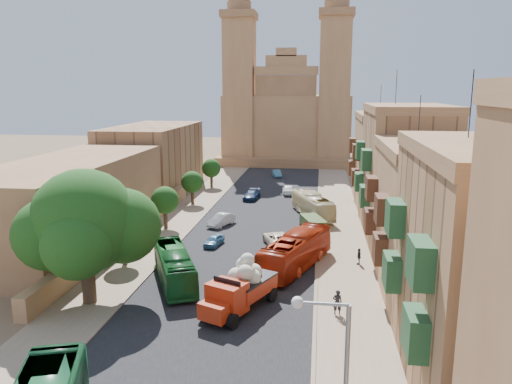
% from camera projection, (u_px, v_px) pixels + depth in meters
% --- Properties ---
extents(ground, '(260.00, 260.00, 0.00)m').
position_uv_depth(ground, '(204.00, 336.00, 31.68)').
color(ground, brown).
extents(road_surface, '(14.00, 140.00, 0.01)m').
position_uv_depth(road_surface, '(260.00, 217.00, 60.81)').
color(road_surface, black).
rests_on(road_surface, ground).
extents(sidewalk_east, '(5.00, 140.00, 0.01)m').
position_uv_depth(sidewalk_east, '(339.00, 220.00, 59.61)').
color(sidewalk_east, '#8A735A').
rests_on(sidewalk_east, ground).
extents(sidewalk_west, '(5.00, 140.00, 0.01)m').
position_uv_depth(sidewalk_west, '(184.00, 215.00, 62.00)').
color(sidewalk_west, '#8A735A').
rests_on(sidewalk_west, ground).
extents(kerb_east, '(0.25, 140.00, 0.12)m').
position_uv_depth(kerb_east, '(318.00, 219.00, 59.92)').
color(kerb_east, '#8A735A').
rests_on(kerb_east, ground).
extents(kerb_west, '(0.25, 140.00, 0.12)m').
position_uv_depth(kerb_west, '(204.00, 215.00, 61.68)').
color(kerb_west, '#8A735A').
rests_on(kerb_west, ground).
extents(townhouse_a, '(9.00, 14.00, 16.40)m').
position_uv_depth(townhouse_a, '(492.00, 268.00, 25.46)').
color(townhouse_a, '#9E6F47').
rests_on(townhouse_a, ground).
extents(townhouse_b, '(9.00, 14.00, 14.90)m').
position_uv_depth(townhouse_b, '(432.00, 215.00, 39.21)').
color(townhouse_b, '#946943').
rests_on(townhouse_b, ground).
extents(townhouse_c, '(9.00, 14.00, 17.40)m').
position_uv_depth(townhouse_c, '(405.00, 171.00, 52.54)').
color(townhouse_c, '#9E6F47').
rests_on(townhouse_c, ground).
extents(townhouse_d, '(9.00, 14.00, 15.90)m').
position_uv_depth(townhouse_d, '(387.00, 160.00, 66.29)').
color(townhouse_d, '#946943').
rests_on(townhouse_d, ground).
extents(west_wall, '(1.00, 40.00, 1.80)m').
position_uv_depth(west_wall, '(131.00, 229.00, 52.49)').
color(west_wall, '#946943').
rests_on(west_wall, ground).
extents(west_building_low, '(10.00, 28.00, 8.40)m').
position_uv_depth(west_building_low, '(70.00, 201.00, 50.57)').
color(west_building_low, brown).
rests_on(west_building_low, ground).
extents(west_building_mid, '(10.00, 22.00, 10.00)m').
position_uv_depth(west_building_mid, '(154.00, 159.00, 75.65)').
color(west_building_mid, '#9E6F47').
rests_on(west_building_mid, ground).
extents(church, '(28.00, 22.50, 36.30)m').
position_uv_depth(church, '(288.00, 117.00, 106.08)').
color(church, '#946943').
rests_on(church, ground).
extents(ficus_tree, '(9.92, 9.13, 9.92)m').
position_uv_depth(ficus_tree, '(86.00, 225.00, 35.56)').
color(ficus_tree, '#38281C').
rests_on(ficus_tree, ground).
extents(street_tree_a, '(2.91, 2.91, 4.47)m').
position_uv_depth(street_tree_a, '(123.00, 232.00, 43.98)').
color(street_tree_a, '#38281C').
rests_on(street_tree_a, ground).
extents(street_tree_b, '(3.10, 3.10, 4.77)m').
position_uv_depth(street_tree_b, '(165.00, 200.00, 55.60)').
color(street_tree_b, '#38281C').
rests_on(street_tree_b, ground).
extents(street_tree_c, '(2.95, 2.95, 4.54)m').
position_uv_depth(street_tree_c, '(192.00, 182.00, 67.28)').
color(street_tree_c, '#38281C').
rests_on(street_tree_c, ground).
extents(street_tree_d, '(2.96, 2.96, 4.55)m').
position_uv_depth(street_tree_d, '(211.00, 168.00, 78.93)').
color(street_tree_d, '#38281C').
rests_on(street_tree_d, ground).
extents(streetlamp, '(2.11, 0.44, 8.22)m').
position_uv_depth(streetlamp, '(333.00, 377.00, 18.00)').
color(streetlamp, gray).
rests_on(streetlamp, ground).
extents(red_truck, '(5.01, 7.11, 3.95)m').
position_uv_depth(red_truck, '(239.00, 287.00, 34.96)').
color(red_truck, '#B1270D').
rests_on(red_truck, ground).
extents(olive_pickup, '(3.12, 4.64, 1.77)m').
position_uv_depth(olive_pickup, '(313.00, 226.00, 53.90)').
color(olive_pickup, '#354E1D').
rests_on(olive_pickup, ground).
extents(bus_green_north, '(6.10, 9.89, 2.73)m').
position_uv_depth(bus_green_north, '(174.00, 266.00, 40.21)').
color(bus_green_north, '#155922').
rests_on(bus_green_north, ground).
extents(bus_red_east, '(6.20, 11.14, 3.05)m').
position_uv_depth(bus_red_east, '(296.00, 251.00, 43.40)').
color(bus_red_east, '#A8290F').
rests_on(bus_red_east, ground).
extents(bus_cream_east, '(5.61, 10.32, 2.82)m').
position_uv_depth(bus_cream_east, '(313.00, 205.00, 61.08)').
color(bus_cream_east, beige).
rests_on(bus_cream_east, ground).
extents(car_blue_a, '(1.85, 3.36, 1.08)m').
position_uv_depth(car_blue_a, '(214.00, 240.00, 49.82)').
color(car_blue_a, teal).
rests_on(car_blue_a, ground).
extents(car_white_a, '(2.82, 4.35, 1.36)m').
position_uv_depth(car_white_a, '(221.00, 220.00, 57.04)').
color(car_white_a, silver).
rests_on(car_white_a, ground).
extents(car_cream, '(3.86, 5.40, 1.37)m').
position_uv_depth(car_cream, '(278.00, 239.00, 49.88)').
color(car_cream, '#FAE7CC').
rests_on(car_cream, ground).
extents(car_dkblue, '(2.29, 4.59, 1.28)m').
position_uv_depth(car_dkblue, '(252.00, 195.00, 70.55)').
color(car_dkblue, '#13274A').
rests_on(car_dkblue, ground).
extents(car_white_b, '(2.06, 4.34, 1.43)m').
position_uv_depth(car_white_b, '(288.00, 189.00, 74.19)').
color(car_white_b, white).
rests_on(car_white_b, ground).
extents(car_blue_b, '(2.11, 3.88, 1.21)m').
position_uv_depth(car_blue_b, '(277.00, 174.00, 88.70)').
color(car_blue_b, teal).
rests_on(car_blue_b, ground).
extents(pedestrian_a, '(0.69, 0.48, 1.80)m').
position_uv_depth(pedestrian_a, '(337.00, 302.00, 34.52)').
color(pedestrian_a, black).
rests_on(pedestrian_a, ground).
extents(pedestrian_c, '(0.42, 0.90, 1.50)m').
position_uv_depth(pedestrian_c, '(359.00, 256.00, 44.41)').
color(pedestrian_c, '#26262E').
rests_on(pedestrian_c, ground).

